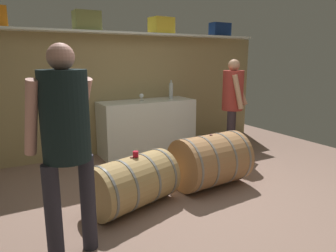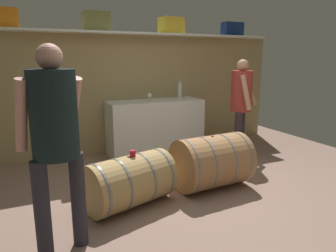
# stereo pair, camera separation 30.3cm
# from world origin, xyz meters

# --- Properties ---
(ground_plane) EXTENTS (6.67, 7.92, 0.02)m
(ground_plane) POSITION_xyz_m (0.00, 0.59, -0.01)
(ground_plane) COLOR #8C6E5F
(back_wall_panel) EXTENTS (5.47, 0.10, 1.96)m
(back_wall_panel) POSITION_xyz_m (0.00, 2.36, 0.98)
(back_wall_panel) COLOR #9A8659
(back_wall_panel) RESTS_ON ground
(high_shelf_board) EXTENTS (5.04, 0.40, 0.03)m
(high_shelf_board) POSITION_xyz_m (0.00, 2.21, 1.97)
(high_shelf_board) COLOR white
(high_shelf_board) RESTS_ON back_wall_panel
(toolcase_olive) EXTENTS (0.39, 0.28, 0.29)m
(toolcase_olive) POSITION_xyz_m (-0.61, 2.21, 2.13)
(toolcase_olive) COLOR olive
(toolcase_olive) RESTS_ON high_shelf_board
(toolcase_yellow) EXTENTS (0.39, 0.32, 0.27)m
(toolcase_yellow) POSITION_xyz_m (0.65, 2.21, 2.12)
(toolcase_yellow) COLOR yellow
(toolcase_yellow) RESTS_ON high_shelf_board
(toolcase_navy) EXTENTS (0.39, 0.21, 0.24)m
(toolcase_navy) POSITION_xyz_m (1.91, 2.21, 2.11)
(toolcase_navy) COLOR navy
(toolcase_navy) RESTS_ON high_shelf_board
(work_cabinet) EXTENTS (1.59, 0.59, 0.90)m
(work_cabinet) POSITION_xyz_m (0.27, 2.01, 0.45)
(work_cabinet) COLOR white
(work_cabinet) RESTS_ON ground
(wine_bottle_clear) EXTENTS (0.07, 0.07, 0.32)m
(wine_bottle_clear) POSITION_xyz_m (0.72, 1.99, 1.05)
(wine_bottle_clear) COLOR #B6C0C0
(wine_bottle_clear) RESTS_ON work_cabinet
(wine_glass) EXTENTS (0.08, 0.08, 0.12)m
(wine_glass) POSITION_xyz_m (0.17, 2.01, 0.98)
(wine_glass) COLOR white
(wine_glass) RESTS_ON work_cabinet
(wine_barrel_near) EXTENTS (1.07, 0.81, 0.57)m
(wine_barrel_near) POSITION_xyz_m (-0.73, 0.27, 0.28)
(wine_barrel_near) COLOR tan
(wine_barrel_near) RESTS_ON ground
(wine_barrel_far) EXTENTS (0.95, 0.71, 0.67)m
(wine_barrel_far) POSITION_xyz_m (0.35, 0.35, 0.33)
(wine_barrel_far) COLOR #A47347
(wine_barrel_far) RESTS_ON ground
(tasting_cup) EXTENTS (0.06, 0.06, 0.06)m
(tasting_cup) POSITION_xyz_m (-0.69, 0.27, 0.59)
(tasting_cup) COLOR red
(tasting_cup) RESTS_ON wine_barrel_near
(winemaker_pouring) EXTENTS (0.55, 0.49, 1.70)m
(winemaker_pouring) POSITION_xyz_m (-1.49, -0.28, 1.04)
(winemaker_pouring) COLOR #2B2934
(winemaker_pouring) RESTS_ON ground
(visitor_tasting) EXTENTS (0.50, 0.49, 1.57)m
(visitor_tasting) POSITION_xyz_m (1.41, 1.19, 0.96)
(visitor_tasting) COLOR #342A31
(visitor_tasting) RESTS_ON ground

